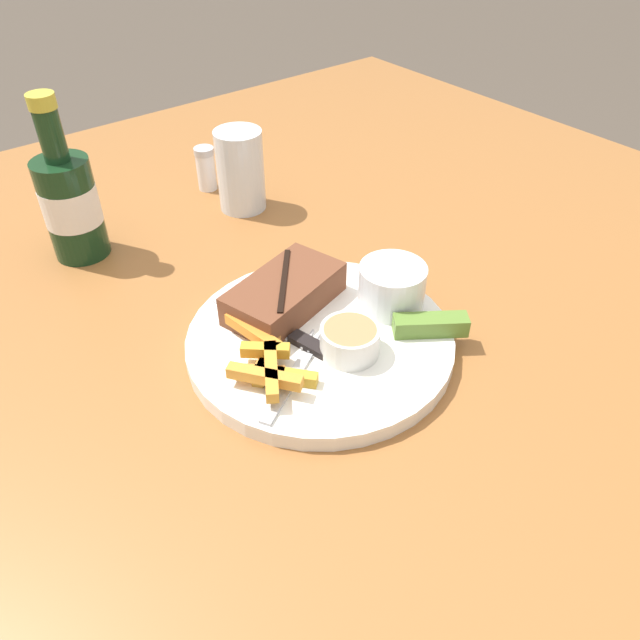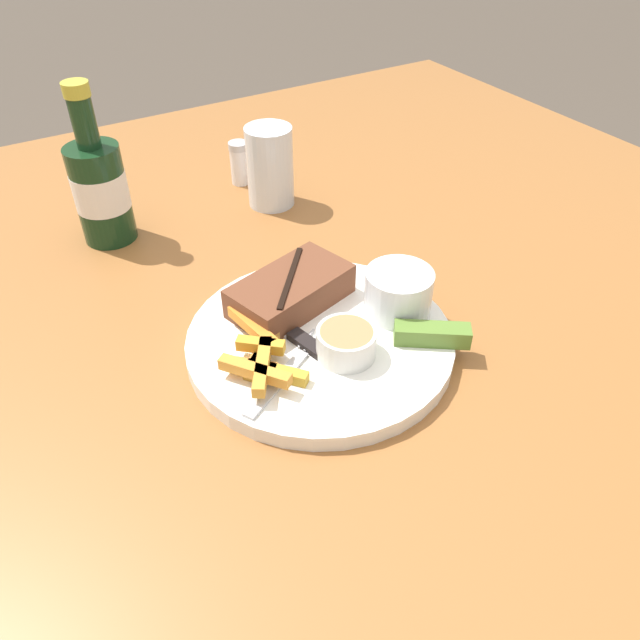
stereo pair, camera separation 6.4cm
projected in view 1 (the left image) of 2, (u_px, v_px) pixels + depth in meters
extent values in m
cube|color=#935B2D|center=(320.00, 361.00, 0.68)|extent=(1.47, 1.45, 0.04)
cylinder|color=#935B2D|center=(362.00, 223.00, 1.65)|extent=(0.06, 0.06, 0.72)
cylinder|color=white|center=(320.00, 343.00, 0.66)|extent=(0.28, 0.28, 0.01)
cylinder|color=white|center=(320.00, 336.00, 0.66)|extent=(0.28, 0.28, 0.00)
cube|color=brown|center=(282.00, 295.00, 0.68)|extent=(0.15, 0.11, 0.04)
cube|color=black|center=(281.00, 281.00, 0.67)|extent=(0.08, 0.09, 0.00)
cube|color=gold|center=(266.00, 351.00, 0.61)|extent=(0.04, 0.04, 0.01)
cube|color=#C48429|center=(266.00, 363.00, 0.61)|extent=(0.05, 0.05, 0.01)
cube|color=orange|center=(260.00, 373.00, 0.60)|extent=(0.04, 0.04, 0.01)
cube|color=gold|center=(271.00, 371.00, 0.59)|extent=(0.05, 0.07, 0.01)
cube|color=gold|center=(293.00, 377.00, 0.60)|extent=(0.04, 0.04, 0.01)
cube|color=orange|center=(265.00, 377.00, 0.58)|extent=(0.05, 0.07, 0.01)
cube|color=orange|center=(253.00, 332.00, 0.63)|extent=(0.02, 0.08, 0.01)
cube|color=#C68438|center=(271.00, 350.00, 0.63)|extent=(0.07, 0.06, 0.01)
cylinder|color=white|center=(392.00, 286.00, 0.68)|extent=(0.07, 0.07, 0.05)
cylinder|color=beige|center=(393.00, 272.00, 0.67)|extent=(0.07, 0.07, 0.01)
cylinder|color=silver|center=(350.00, 341.00, 0.63)|extent=(0.06, 0.06, 0.03)
cylinder|color=#C67A4C|center=(350.00, 331.00, 0.62)|extent=(0.05, 0.05, 0.01)
cube|color=#567A2D|center=(431.00, 325.00, 0.65)|extent=(0.08, 0.06, 0.02)
cube|color=#B7B7BC|center=(287.00, 387.00, 0.59)|extent=(0.09, 0.06, 0.00)
cube|color=#B7B7BC|center=(318.00, 344.00, 0.64)|extent=(0.03, 0.02, 0.00)
cube|color=#B7B7BC|center=(314.00, 343.00, 0.64)|extent=(0.03, 0.02, 0.00)
cube|color=#B7B7BC|center=(310.00, 342.00, 0.64)|extent=(0.03, 0.02, 0.00)
cube|color=#B7B7BC|center=(254.00, 316.00, 0.68)|extent=(0.04, 0.11, 0.00)
cube|color=black|center=(313.00, 346.00, 0.64)|extent=(0.03, 0.06, 0.01)
cylinder|color=#143319|center=(72.00, 209.00, 0.77)|extent=(0.07, 0.07, 0.13)
cylinder|color=silver|center=(71.00, 204.00, 0.77)|extent=(0.07, 0.07, 0.05)
cylinder|color=#143319|center=(51.00, 135.00, 0.71)|extent=(0.03, 0.03, 0.06)
cylinder|color=gold|center=(41.00, 101.00, 0.69)|extent=(0.03, 0.03, 0.02)
cylinder|color=silver|center=(240.00, 170.00, 0.87)|extent=(0.07, 0.07, 0.11)
cylinder|color=white|center=(206.00, 172.00, 0.93)|extent=(0.03, 0.03, 0.05)
cylinder|color=#B7B7BC|center=(204.00, 151.00, 0.91)|extent=(0.03, 0.03, 0.01)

